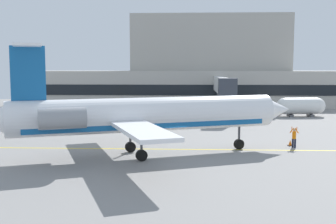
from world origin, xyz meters
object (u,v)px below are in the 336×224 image
at_px(regional_jet, 142,115).
at_px(pushback_tractor, 176,110).
at_px(marshaller, 294,137).
at_px(fuel_tank, 301,106).
at_px(baggage_tug, 55,121).

relative_size(regional_jet, pushback_tractor, 6.31).
bearing_deg(pushback_tractor, regional_jet, -94.33).
relative_size(regional_jet, marshaller, 13.77).
relative_size(fuel_tank, marshaller, 3.79).
bearing_deg(marshaller, fuel_tank, 73.99).
distance_m(baggage_tug, marshaller, 26.99).
height_order(regional_jet, fuel_tank, regional_jet).
bearing_deg(regional_jet, baggage_tug, 129.99).
bearing_deg(marshaller, regional_jet, -162.69).
height_order(regional_jet, pushback_tractor, regional_jet).
distance_m(baggage_tug, fuel_tank, 35.58).
xyz_separation_m(baggage_tug, fuel_tank, (32.26, 15.00, 0.54)).
bearing_deg(baggage_tug, fuel_tank, 24.94).
xyz_separation_m(regional_jet, fuel_tank, (20.52, 29.00, -1.86)).
bearing_deg(baggage_tug, marshaller, -21.35).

